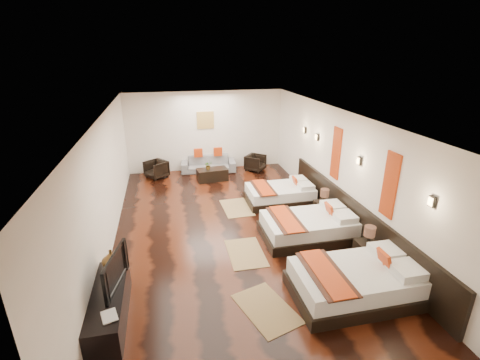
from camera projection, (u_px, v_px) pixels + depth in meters
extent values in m
cube|color=black|center=(232.00, 231.00, 8.40)|extent=(5.50, 9.50, 0.01)
cube|color=white|center=(231.00, 116.00, 7.40)|extent=(5.50, 9.50, 0.01)
cube|color=silver|center=(206.00, 131.00, 12.23)|extent=(5.50, 0.01, 2.80)
cube|color=silver|center=(105.00, 187.00, 7.34)|extent=(0.01, 9.50, 2.80)
cube|color=silver|center=(341.00, 168.00, 8.45)|extent=(0.01, 9.50, 2.80)
cube|color=black|center=(352.00, 218.00, 8.06)|extent=(0.08, 6.60, 0.90)
cube|color=black|center=(354.00, 290.00, 6.17)|extent=(2.21, 1.37, 0.23)
cube|color=white|center=(355.00, 277.00, 6.07)|extent=(2.11, 1.26, 0.32)
cube|color=#B9340D|center=(384.00, 260.00, 6.07)|extent=(0.16, 0.34, 0.34)
cube|color=#38190F|center=(326.00, 273.00, 5.89)|extent=(0.58, 1.39, 0.02)
cube|color=#B9340D|center=(326.00, 273.00, 5.88)|extent=(0.40, 1.39, 0.02)
cube|color=black|center=(308.00, 233.00, 8.07)|extent=(2.13, 1.32, 0.22)
cube|color=white|center=(308.00, 223.00, 7.98)|extent=(2.03, 1.22, 0.30)
cube|color=#B9340D|center=(330.00, 210.00, 7.98)|extent=(0.16, 0.32, 0.33)
cube|color=#38190F|center=(286.00, 219.00, 7.80)|extent=(0.56, 1.34, 0.02)
cube|color=#B9340D|center=(286.00, 218.00, 7.80)|extent=(0.39, 1.34, 0.02)
cube|color=black|center=(280.00, 199.00, 9.94)|extent=(1.91, 1.18, 0.20)
cube|color=white|center=(280.00, 191.00, 9.86)|extent=(1.82, 1.09, 0.27)
cube|color=#B9340D|center=(295.00, 182.00, 9.86)|extent=(0.14, 0.29, 0.29)
cube|color=#38190F|center=(263.00, 188.00, 9.70)|extent=(0.50, 1.20, 0.02)
cube|color=#B9340D|center=(263.00, 187.00, 9.70)|extent=(0.35, 1.20, 0.02)
cube|color=black|center=(367.00, 252.00, 7.08)|extent=(0.42, 0.42, 0.47)
cylinder|color=black|center=(369.00, 239.00, 6.96)|extent=(0.07, 0.07, 0.19)
cylinder|color=#3F2619|center=(370.00, 231.00, 6.90)|extent=(0.22, 0.22, 0.21)
cube|color=black|center=(323.00, 210.00, 8.95)|extent=(0.41, 0.41, 0.46)
cylinder|color=black|center=(324.00, 199.00, 8.83)|extent=(0.07, 0.07, 0.18)
cylinder|color=#3F2619|center=(325.00, 193.00, 8.78)|extent=(0.22, 0.22, 0.20)
cube|color=olive|center=(266.00, 309.00, 5.87)|extent=(1.08, 1.37, 0.01)
cube|color=olive|center=(246.00, 253.00, 7.47)|extent=(0.76, 1.21, 0.01)
cube|color=olive|center=(237.00, 208.00, 9.59)|extent=(0.80, 1.23, 0.01)
cube|color=black|center=(110.00, 306.00, 5.54)|extent=(0.50, 1.80, 0.55)
imported|color=black|center=(110.00, 270.00, 5.51)|extent=(0.36, 1.02, 0.58)
imported|color=black|center=(102.00, 319.00, 4.89)|extent=(0.28, 0.33, 0.03)
imported|color=brown|center=(111.00, 259.00, 6.01)|extent=(0.41, 0.41, 0.34)
imported|color=slate|center=(208.00, 164.00, 12.36)|extent=(1.98, 0.94, 0.56)
imported|color=black|center=(156.00, 169.00, 11.74)|extent=(0.91, 0.90, 0.60)
imported|color=black|center=(255.00, 163.00, 12.44)|extent=(0.88, 0.88, 0.58)
cube|color=black|center=(212.00, 175.00, 11.53)|extent=(1.04, 0.60, 0.40)
imported|color=#2D5F1F|center=(208.00, 165.00, 11.39)|extent=(0.31, 0.29, 0.27)
cube|color=#D86014|center=(390.00, 185.00, 6.61)|extent=(0.04, 0.40, 1.30)
cube|color=#D86014|center=(336.00, 153.00, 8.62)|extent=(0.04, 0.40, 1.30)
cube|color=black|center=(432.00, 201.00, 5.55)|extent=(0.06, 0.12, 0.18)
cube|color=#FFD18C|center=(430.00, 202.00, 5.54)|extent=(0.02, 0.10, 0.14)
cube|color=black|center=(359.00, 161.00, 7.56)|extent=(0.06, 0.12, 0.18)
cube|color=#FFD18C|center=(358.00, 161.00, 7.55)|extent=(0.02, 0.10, 0.14)
cube|color=black|center=(317.00, 137.00, 9.56)|extent=(0.06, 0.12, 0.18)
cube|color=#FFD18C|center=(316.00, 137.00, 9.55)|extent=(0.02, 0.10, 0.14)
cube|color=black|center=(305.00, 130.00, 10.38)|extent=(0.06, 0.12, 0.18)
cube|color=#FFD18C|center=(304.00, 130.00, 10.38)|extent=(0.02, 0.10, 0.14)
cube|color=#AD873F|center=(205.00, 120.00, 12.07)|extent=(0.60, 0.04, 0.60)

